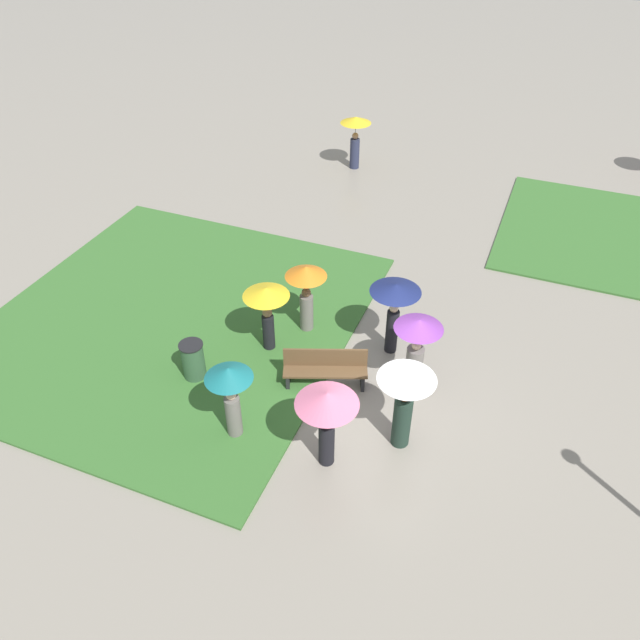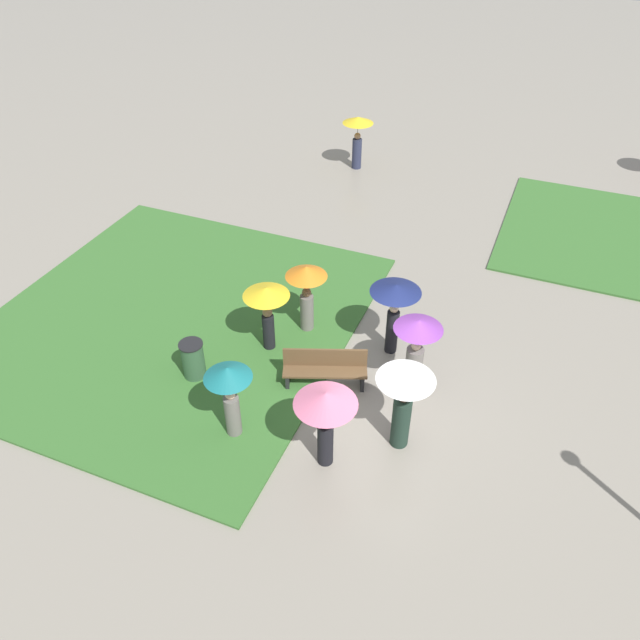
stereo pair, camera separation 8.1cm
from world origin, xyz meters
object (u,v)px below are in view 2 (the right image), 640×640
at_px(park_bench, 325,368).
at_px(trash_bin, 193,360).
at_px(crowd_person_yellow, 267,302).
at_px(crowd_person_pink, 326,408).
at_px(crowd_person_white, 405,390).
at_px(crowd_person_navy, 395,301).
at_px(crowd_person_purple, 416,344).
at_px(crowd_person_teal, 229,387).
at_px(lone_walker_mid_plaza, 358,131).
at_px(crowd_person_orange, 306,284).

height_order(park_bench, trash_bin, trash_bin).
xyz_separation_m(crowd_person_yellow, crowd_person_pink, (2.46, -2.59, 0.11)).
height_order(crowd_person_pink, crowd_person_white, crowd_person_white).
bearing_deg(park_bench, crowd_person_navy, 37.10).
bearing_deg(crowd_person_white, crowd_person_purple, 30.86).
bearing_deg(crowd_person_navy, crowd_person_teal, -134.06).
bearing_deg(lone_walker_mid_plaza, crowd_person_orange, -132.61).
xyz_separation_m(trash_bin, crowd_person_orange, (1.64, 2.49, 0.86)).
relative_size(crowd_person_navy, crowd_person_purple, 0.98).
xyz_separation_m(trash_bin, crowd_person_navy, (3.76, 2.52, 0.97)).
xyz_separation_m(park_bench, crowd_person_purple, (1.81, 0.55, 0.83)).
distance_m(crowd_person_pink, crowd_person_teal, 1.96).
bearing_deg(crowd_person_navy, lone_walker_mid_plaza, 100.66).
height_order(crowd_person_white, crowd_person_purple, crowd_person_white).
distance_m(crowd_person_teal, crowd_person_purple, 3.93).
distance_m(trash_bin, crowd_person_yellow, 2.06).
height_order(crowd_person_pink, crowd_person_teal, crowd_person_pink).
bearing_deg(crowd_person_pink, crowd_person_navy, -122.51).
xyz_separation_m(crowd_person_yellow, lone_walker_mid_plaza, (-1.49, 10.19, 0.01)).
distance_m(crowd_person_yellow, crowd_person_white, 3.99).
bearing_deg(crowd_person_white, crowd_person_orange, 74.13).
height_order(park_bench, crowd_person_yellow, crowd_person_yellow).
bearing_deg(crowd_person_white, lone_walker_mid_plaza, 47.52).
relative_size(trash_bin, crowd_person_orange, 0.52).
xyz_separation_m(trash_bin, lone_walker_mid_plaza, (-0.39, 11.69, 0.87)).
distance_m(crowd_person_navy, crowd_person_orange, 2.12).
height_order(crowd_person_white, lone_walker_mid_plaza, crowd_person_white).
distance_m(trash_bin, crowd_person_white, 4.85).
xyz_separation_m(crowd_person_teal, crowd_person_purple, (2.95, 2.59, -0.01)).
height_order(crowd_person_teal, crowd_person_purple, crowd_person_purple).
xyz_separation_m(park_bench, crowd_person_navy, (1.00, 1.62, 0.98)).
bearing_deg(crowd_person_white, trash_bin, 112.75).
height_order(trash_bin, crowd_person_teal, crowd_person_teal).
bearing_deg(crowd_person_navy, trash_bin, -159.84).
xyz_separation_m(crowd_person_orange, crowd_person_purple, (2.92, -1.05, -0.04)).
height_order(crowd_person_yellow, crowd_person_orange, crowd_person_orange).
relative_size(trash_bin, crowd_person_white, 0.48).
bearing_deg(crowd_person_orange, trash_bin, 179.53).
xyz_separation_m(crowd_person_pink, crowd_person_orange, (-1.93, 3.58, -0.12)).
relative_size(crowd_person_yellow, crowd_person_purple, 0.91).
distance_m(park_bench, crowd_person_purple, 2.06).
bearing_deg(lone_walker_mid_plaza, park_bench, -128.81).
relative_size(park_bench, crowd_person_orange, 1.01).
bearing_deg(crowd_person_orange, crowd_person_white, -96.95).
bearing_deg(crowd_person_pink, park_bench, -97.27).
relative_size(crowd_person_yellow, crowd_person_orange, 0.95).
bearing_deg(crowd_person_navy, crowd_person_orange, 167.07).
relative_size(park_bench, crowd_person_purple, 0.96).
bearing_deg(lone_walker_mid_plaza, crowd_person_teal, -136.19).
height_order(trash_bin, crowd_person_navy, crowd_person_navy).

